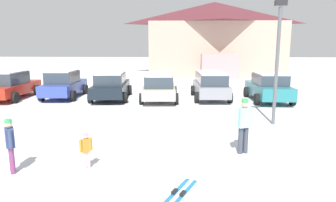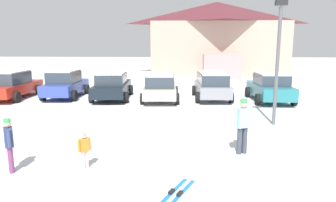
{
  "view_description": "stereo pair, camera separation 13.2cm",
  "coord_description": "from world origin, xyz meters",
  "px_view_note": "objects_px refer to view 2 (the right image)",
  "views": [
    {
      "loc": [
        1.47,
        -3.14,
        3.21
      ],
      "look_at": [
        0.83,
        8.88,
        0.97
      ],
      "focal_mm": 32.0,
      "sensor_mm": 36.0,
      "label": 1
    },
    {
      "loc": [
        1.6,
        -3.13,
        3.21
      ],
      "look_at": [
        0.83,
        8.88,
        0.97
      ],
      "focal_mm": 32.0,
      "sensor_mm": 36.0,
      "label": 2
    }
  ],
  "objects_px": {
    "parked_black_sedan": "(112,85)",
    "skier_teen_in_navy_coat": "(9,142)",
    "parked_teal_hatchback": "(270,87)",
    "lamp_post": "(278,56)",
    "parked_blue_hatchback": "(65,84)",
    "skier_child_in_orange_jacket": "(84,149)",
    "ski_lodge": "(216,38)",
    "parked_grey_wagon": "(211,85)",
    "parked_red_sedan": "(12,85)",
    "parked_beige_suv": "(160,86)",
    "pair_of_skis": "(175,194)",
    "skier_adult_in_blue_parka": "(243,123)"
  },
  "relations": [
    {
      "from": "skier_teen_in_navy_coat",
      "to": "skier_child_in_orange_jacket",
      "type": "distance_m",
      "value": 1.87
    },
    {
      "from": "parked_blue_hatchback",
      "to": "lamp_post",
      "type": "distance_m",
      "value": 12.72
    },
    {
      "from": "skier_teen_in_navy_coat",
      "to": "pair_of_skis",
      "type": "xyz_separation_m",
      "value": [
        4.25,
        -0.96,
        -0.77
      ]
    },
    {
      "from": "parked_blue_hatchback",
      "to": "parked_black_sedan",
      "type": "height_order",
      "value": "parked_blue_hatchback"
    },
    {
      "from": "parked_blue_hatchback",
      "to": "parked_teal_hatchback",
      "type": "distance_m",
      "value": 12.35
    },
    {
      "from": "ski_lodge",
      "to": "parked_beige_suv",
      "type": "bearing_deg",
      "value": -105.32
    },
    {
      "from": "parked_grey_wagon",
      "to": "parked_black_sedan",
      "type": "bearing_deg",
      "value": -177.31
    },
    {
      "from": "parked_red_sedan",
      "to": "lamp_post",
      "type": "xyz_separation_m",
      "value": [
        14.24,
        -5.2,
        1.95
      ]
    },
    {
      "from": "ski_lodge",
      "to": "lamp_post",
      "type": "bearing_deg",
      "value": -89.15
    },
    {
      "from": "skier_teen_in_navy_coat",
      "to": "lamp_post",
      "type": "distance_m",
      "value": 9.81
    },
    {
      "from": "ski_lodge",
      "to": "parked_teal_hatchback",
      "type": "relative_size",
      "value": 3.46
    },
    {
      "from": "parked_grey_wagon",
      "to": "parked_blue_hatchback",
      "type": "bearing_deg",
      "value": -179.89
    },
    {
      "from": "parked_red_sedan",
      "to": "parked_teal_hatchback",
      "type": "bearing_deg",
      "value": 0.33
    },
    {
      "from": "parked_teal_hatchback",
      "to": "parked_black_sedan",
      "type": "bearing_deg",
      "value": 178.34
    },
    {
      "from": "parked_black_sedan",
      "to": "pair_of_skis",
      "type": "distance_m",
      "value": 12.54
    },
    {
      "from": "parked_teal_hatchback",
      "to": "lamp_post",
      "type": "relative_size",
      "value": 0.88
    },
    {
      "from": "parked_grey_wagon",
      "to": "skier_child_in_orange_jacket",
      "type": "height_order",
      "value": "parked_grey_wagon"
    },
    {
      "from": "ski_lodge",
      "to": "parked_blue_hatchback",
      "type": "xyz_separation_m",
      "value": [
        -10.8,
        -17.06,
        -3.2
      ]
    },
    {
      "from": "parked_black_sedan",
      "to": "parked_beige_suv",
      "type": "height_order",
      "value": "parked_black_sedan"
    },
    {
      "from": "skier_child_in_orange_jacket",
      "to": "skier_teen_in_navy_coat",
      "type": "bearing_deg",
      "value": -170.08
    },
    {
      "from": "ski_lodge",
      "to": "parked_red_sedan",
      "type": "xyz_separation_m",
      "value": [
        -13.9,
        -17.69,
        -3.2
      ]
    },
    {
      "from": "pair_of_skis",
      "to": "skier_teen_in_navy_coat",
      "type": "bearing_deg",
      "value": 167.28
    },
    {
      "from": "parked_blue_hatchback",
      "to": "skier_adult_in_blue_parka",
      "type": "distance_m",
      "value": 13.11
    },
    {
      "from": "parked_blue_hatchback",
      "to": "parked_grey_wagon",
      "type": "xyz_separation_m",
      "value": [
        9.03,
        0.02,
        0.03
      ]
    },
    {
      "from": "parked_black_sedan",
      "to": "parked_grey_wagon",
      "type": "relative_size",
      "value": 1.08
    },
    {
      "from": "parked_red_sedan",
      "to": "parked_grey_wagon",
      "type": "height_order",
      "value": "parked_red_sedan"
    },
    {
      "from": "parked_red_sedan",
      "to": "lamp_post",
      "type": "relative_size",
      "value": 0.98
    },
    {
      "from": "parked_red_sedan",
      "to": "parked_beige_suv",
      "type": "bearing_deg",
      "value": 0.76
    },
    {
      "from": "parked_grey_wagon",
      "to": "parked_teal_hatchback",
      "type": "bearing_deg",
      "value": -9.47
    },
    {
      "from": "ski_lodge",
      "to": "parked_red_sedan",
      "type": "bearing_deg",
      "value": -128.17
    },
    {
      "from": "parked_black_sedan",
      "to": "skier_teen_in_navy_coat",
      "type": "height_order",
      "value": "parked_black_sedan"
    },
    {
      "from": "ski_lodge",
      "to": "parked_grey_wagon",
      "type": "distance_m",
      "value": 17.43
    },
    {
      "from": "parked_teal_hatchback",
      "to": "ski_lodge",
      "type": "bearing_deg",
      "value": 95.02
    },
    {
      "from": "parked_red_sedan",
      "to": "parked_black_sedan",
      "type": "relative_size",
      "value": 1.0
    },
    {
      "from": "ski_lodge",
      "to": "skier_child_in_orange_jacket",
      "type": "relative_size",
      "value": 15.07
    },
    {
      "from": "parked_blue_hatchback",
      "to": "lamp_post",
      "type": "bearing_deg",
      "value": -27.62
    },
    {
      "from": "skier_teen_in_navy_coat",
      "to": "parked_teal_hatchback",
      "type": "bearing_deg",
      "value": 48.65
    },
    {
      "from": "parked_black_sedan",
      "to": "parked_teal_hatchback",
      "type": "xyz_separation_m",
      "value": [
        9.31,
        -0.27,
        0.02
      ]
    },
    {
      "from": "parked_beige_suv",
      "to": "skier_child_in_orange_jacket",
      "type": "xyz_separation_m",
      "value": [
        -1.08,
        -10.23,
        -0.3
      ]
    },
    {
      "from": "parked_grey_wagon",
      "to": "lamp_post",
      "type": "height_order",
      "value": "lamp_post"
    },
    {
      "from": "parked_black_sedan",
      "to": "skier_child_in_orange_jacket",
      "type": "relative_size",
      "value": 4.87
    },
    {
      "from": "ski_lodge",
      "to": "parked_grey_wagon",
      "type": "height_order",
      "value": "ski_lodge"
    },
    {
      "from": "parked_blue_hatchback",
      "to": "skier_child_in_orange_jacket",
      "type": "bearing_deg",
      "value": -65.45
    },
    {
      "from": "ski_lodge",
      "to": "parked_blue_hatchback",
      "type": "height_order",
      "value": "ski_lodge"
    },
    {
      "from": "ski_lodge",
      "to": "skier_child_in_orange_jacket",
      "type": "distance_m",
      "value": 28.63
    },
    {
      "from": "parked_grey_wagon",
      "to": "skier_teen_in_navy_coat",
      "type": "bearing_deg",
      "value": -118.24
    },
    {
      "from": "skier_child_in_orange_jacket",
      "to": "parked_teal_hatchback",
      "type": "bearing_deg",
      "value": 53.92
    },
    {
      "from": "ski_lodge",
      "to": "pair_of_skis",
      "type": "relative_size",
      "value": 9.08
    },
    {
      "from": "parked_red_sedan",
      "to": "parked_blue_hatchback",
      "type": "distance_m",
      "value": 3.17
    },
    {
      "from": "lamp_post",
      "to": "pair_of_skis",
      "type": "bearing_deg",
      "value": -121.59
    }
  ]
}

